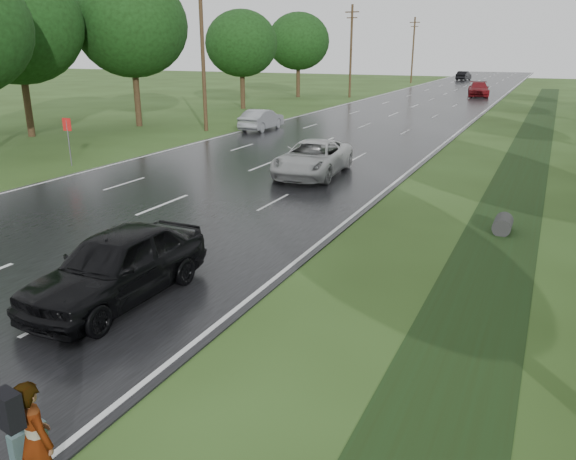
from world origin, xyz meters
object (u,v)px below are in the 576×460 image
(silver_sedan, at_px, (262,120))
(white_pickup, at_px, (313,158))
(road_sign, at_px, (68,132))
(dark_sedan, at_px, (117,265))
(pedestrian, at_px, (33,439))

(silver_sedan, bearing_deg, white_pickup, 125.67)
(road_sign, xyz_separation_m, silver_sedan, (2.70, 14.78, -0.89))
(road_sign, height_order, silver_sedan, road_sign)
(road_sign, xyz_separation_m, dark_sedan, (12.57, -10.97, -0.78))
(silver_sedan, bearing_deg, pedestrian, 111.87)
(pedestrian, distance_m, dark_sedan, 5.92)
(white_pickup, xyz_separation_m, silver_sedan, (-8.80, 11.83, -0.05))
(dark_sedan, relative_size, silver_sedan, 1.12)
(pedestrian, relative_size, dark_sedan, 0.35)
(silver_sedan, bearing_deg, road_sign, 78.67)
(dark_sedan, xyz_separation_m, silver_sedan, (-9.87, 25.75, -0.11))
(pedestrian, distance_m, white_pickup, 19.42)
(pedestrian, bearing_deg, road_sign, -35.37)
(pedestrian, xyz_separation_m, silver_sedan, (-12.98, 30.79, -0.13))
(pedestrian, xyz_separation_m, white_pickup, (-4.18, 18.96, -0.08))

